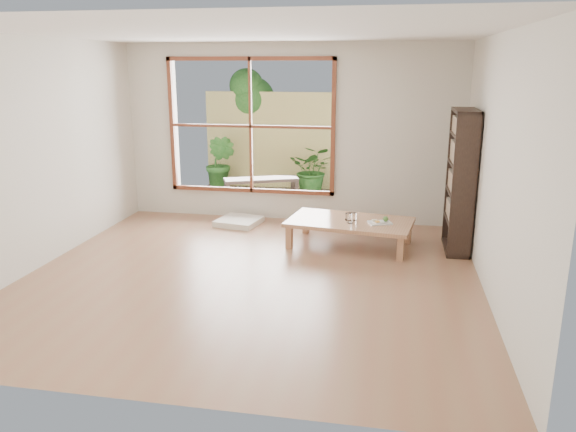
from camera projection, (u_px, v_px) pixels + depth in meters
name	position (u px, v px, depth m)	size (l,w,h in m)	color
ground	(252.00, 276.00, 6.29)	(5.00, 5.00, 0.00)	#966B4B
low_table	(350.00, 223.00, 7.25)	(1.68, 1.10, 0.34)	#B17C55
floor_cushion	(239.00, 221.00, 8.30)	(0.58, 0.58, 0.08)	silver
bookshelf	(461.00, 181.00, 6.96)	(0.28, 0.80, 1.77)	#31221B
glass_tall	(350.00, 218.00, 7.10)	(0.07, 0.07, 0.13)	silver
glass_mid	(354.00, 216.00, 7.24)	(0.07, 0.07, 0.09)	silver
glass_short	(349.00, 216.00, 7.28)	(0.06, 0.06, 0.08)	silver
glass_small	(348.00, 217.00, 7.23)	(0.07, 0.07, 0.09)	silver
food_tray	(381.00, 222.00, 7.10)	(0.33, 0.28, 0.09)	white
deck	(268.00, 200.00, 9.77)	(2.80, 2.00, 0.05)	#373128
garden_bench	(261.00, 182.00, 9.55)	(1.29, 0.82, 0.39)	#31221B
bamboo_fence	(279.00, 141.00, 10.49)	(2.80, 0.06, 1.80)	#D0C06B
shrub_right	(313.00, 170.00, 10.08)	(0.78, 0.68, 0.87)	#356224
shrub_left	(221.00, 163.00, 10.30)	(0.56, 0.45, 1.02)	#356224
garden_tree	(248.00, 100.00, 10.70)	(1.04, 0.85, 2.22)	#4C3D2D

